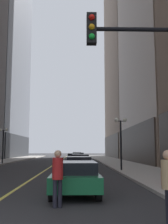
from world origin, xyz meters
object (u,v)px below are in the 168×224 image
car_red (80,160)px  street_lamp_right_mid (121,132)px  car_white (74,158)px  street_lamp_left_far (3,138)px  fire_hydrant_right (164,180)px  car_maroon (78,165)px  car_green (75,176)px  car_grey (78,157)px  car_silver (77,155)px  pedestrian_in_red_jacket (58,174)px

car_red → street_lamp_right_mid: size_ratio=0.94×
car_white → street_lamp_left_far: (-8.76, -1.49, 2.54)m
fire_hydrant_right → car_maroon: bearing=121.9°
car_green → car_maroon: same height
car_green → car_maroon: 8.18m
car_grey → street_lamp_left_far: bearing=-135.2°
street_lamp_right_mid → car_green: bearing=-107.9°
car_silver → fire_hydrant_right: (4.15, -39.65, -0.32)m
car_maroon → car_grey: 24.43m
street_lamp_left_far → street_lamp_right_mid: same height
car_red → fire_hydrant_right: (3.80, -16.01, -0.32)m
street_lamp_left_far → fire_hydrant_right: street_lamp_left_far is taller
car_grey → street_lamp_left_far: (-9.36, -9.30, 2.54)m
car_maroon → street_lamp_left_far: 17.93m
car_green → street_lamp_left_far: 25.16m
car_grey → car_silver: same height
car_silver → car_white: bearing=-91.4°
car_green → car_maroon: (0.15, 8.18, -0.00)m
pedestrian_in_red_jacket → street_lamp_left_far: size_ratio=0.40×
car_red → pedestrian_in_red_jacket: pedestrian_in_red_jacket is taller
car_green → pedestrian_in_red_jacket: bearing=-101.8°
pedestrian_in_red_jacket → street_lamp_left_far: street_lamp_left_far is taller
street_lamp_left_far → street_lamp_right_mid: size_ratio=1.00×
car_white → fire_hydrant_right: bearing=-78.9°
car_silver → car_maroon: bearing=-89.8°
car_maroon → car_red: (0.22, 9.55, -0.00)m
car_maroon → fire_hydrant_right: (4.02, -6.46, -0.32)m
car_white → street_lamp_left_far: street_lamp_left_far is taller
street_lamp_right_mid → fire_hydrant_right: (0.50, -9.68, -2.86)m
car_green → car_silver: same height
car_green → car_grey: (0.24, 32.61, -0.00)m
car_white → pedestrian_in_red_jacket: (-0.18, -27.37, 0.33)m
car_green → car_red: 17.74m
car_maroon → pedestrian_in_red_jacket: pedestrian_in_red_jacket is taller
car_maroon → pedestrian_in_red_jacket: bearing=-93.7°
car_silver → pedestrian_in_red_jacket: pedestrian_in_red_jacket is taller
car_grey → street_lamp_right_mid: (3.44, -21.21, 2.54)m
car_green → car_silver: (0.03, 41.37, -0.00)m
car_white → street_lamp_left_far: bearing=-170.4°
car_silver → fire_hydrant_right: bearing=-84.0°
car_grey → fire_hydrant_right: (3.94, -30.89, -0.32)m
street_lamp_left_far → car_grey: bearing=44.8°
car_grey → street_lamp_left_far: size_ratio=1.05×
car_green → car_red: bearing=88.8°
street_lamp_left_far → fire_hydrant_right: size_ratio=5.54×
car_maroon → car_silver: 33.19m
car_white → pedestrian_in_red_jacket: 27.37m
fire_hydrant_right → pedestrian_in_red_jacket: bearing=-137.7°
street_lamp_left_far → fire_hydrant_right: (13.30, -21.59, -2.86)m
pedestrian_in_red_jacket → street_lamp_left_far: (-8.59, 25.88, 2.21)m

